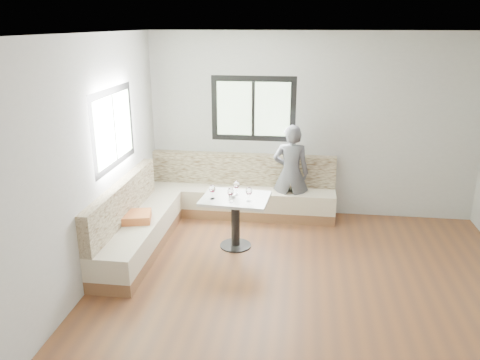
% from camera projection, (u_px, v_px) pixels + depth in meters
% --- Properties ---
extents(room, '(5.01, 5.01, 2.81)m').
position_uv_depth(room, '(307.00, 174.00, 4.85)').
color(room, brown).
rests_on(room, ground).
extents(banquette, '(2.90, 2.80, 0.95)m').
position_uv_depth(banquette, '(200.00, 208.00, 6.84)').
color(banquette, brown).
rests_on(banquette, ground).
extents(table, '(0.92, 0.74, 0.71)m').
position_uv_depth(table, '(235.00, 210.00, 6.23)').
color(table, black).
rests_on(table, ground).
extents(person, '(0.55, 0.37, 1.49)m').
position_uv_depth(person, '(291.00, 173.00, 7.06)').
color(person, '#515259').
rests_on(person, ground).
extents(olive_ramekin, '(0.09, 0.09, 0.04)m').
position_uv_depth(olive_ramekin, '(232.00, 196.00, 6.16)').
color(olive_ramekin, white).
rests_on(olive_ramekin, table).
extents(wine_glass_a, '(0.09, 0.09, 0.19)m').
position_uv_depth(wine_glass_a, '(212.00, 189.00, 6.07)').
color(wine_glass_a, white).
rests_on(wine_glass_a, table).
extents(wine_glass_b, '(0.09, 0.09, 0.19)m').
position_uv_depth(wine_glass_b, '(230.00, 192.00, 5.96)').
color(wine_glass_b, white).
rests_on(wine_glass_b, table).
extents(wine_glass_c, '(0.09, 0.09, 0.19)m').
position_uv_depth(wine_glass_c, '(249.00, 192.00, 5.99)').
color(wine_glass_c, white).
rests_on(wine_glass_c, table).
extents(wine_glass_d, '(0.09, 0.09, 0.19)m').
position_uv_depth(wine_glass_d, '(236.00, 185.00, 6.22)').
color(wine_glass_d, white).
rests_on(wine_glass_d, table).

